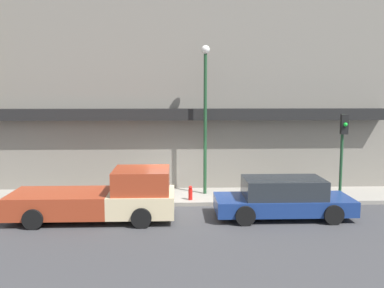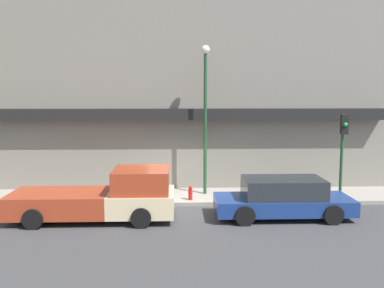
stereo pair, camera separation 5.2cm
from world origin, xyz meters
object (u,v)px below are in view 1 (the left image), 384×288
object	(u,v)px
traffic_light	(343,141)
parked_car	(283,198)
fire_hydrant	(190,193)
pickup_truck	(105,197)
street_lamp	(205,104)

from	to	relation	value
traffic_light	parked_car	bearing A→B (deg)	-144.56
fire_hydrant	traffic_light	xyz separation A→B (m)	(6.18, 0.07, 2.09)
pickup_truck	traffic_light	bearing A→B (deg)	12.62
pickup_truck	parked_car	xyz separation A→B (m)	(6.36, -0.00, -0.09)
parked_car	street_lamp	bearing A→B (deg)	128.52
parked_car	traffic_light	xyz separation A→B (m)	(2.92, 2.08, 1.83)
parked_car	street_lamp	world-z (taller)	street_lamp
traffic_light	fire_hydrant	bearing A→B (deg)	-179.31
pickup_truck	traffic_light	size ratio (longest dim) A/B	1.66
pickup_truck	street_lamp	bearing A→B (deg)	39.23
parked_car	traffic_light	size ratio (longest dim) A/B	1.42
parked_car	fire_hydrant	size ratio (longest dim) A/B	8.44
pickup_truck	fire_hydrant	xyz separation A→B (m)	(3.10, 2.01, -0.34)
pickup_truck	traffic_light	world-z (taller)	traffic_light
pickup_truck	fire_hydrant	world-z (taller)	pickup_truck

